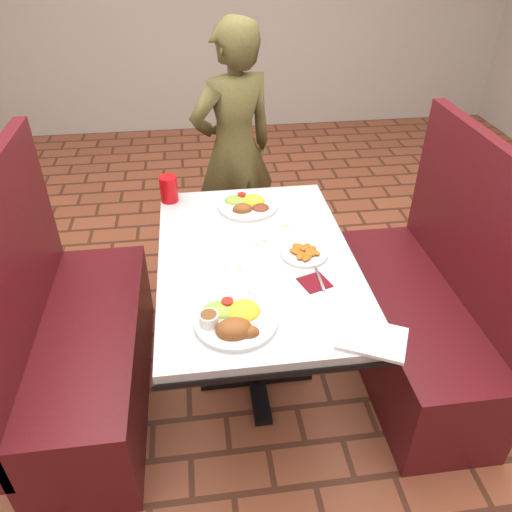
# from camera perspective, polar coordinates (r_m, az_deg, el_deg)

# --- Properties ---
(dining_table) EXTENTS (0.81, 1.21, 0.75)m
(dining_table) POSITION_cam_1_polar(r_m,az_deg,el_deg) (2.11, 0.00, -2.14)
(dining_table) COLOR silver
(dining_table) RESTS_ON ground
(booth_bench_left) EXTENTS (0.47, 1.20, 1.17)m
(booth_bench_left) POSITION_cam_1_polar(r_m,az_deg,el_deg) (2.38, -19.70, -9.79)
(booth_bench_left) COLOR #5D151B
(booth_bench_left) RESTS_ON ground
(booth_bench_right) EXTENTS (0.47, 1.20, 1.17)m
(booth_bench_right) POSITION_cam_1_polar(r_m,az_deg,el_deg) (2.53, 18.37, -6.46)
(booth_bench_right) COLOR #5D151B
(booth_bench_right) RESTS_ON ground
(diner_person) EXTENTS (0.64, 0.55, 1.49)m
(diner_person) POSITION_cam_1_polar(r_m,az_deg,el_deg) (3.01, -2.51, 11.84)
(diner_person) COLOR brown
(diner_person) RESTS_ON ground
(near_dinner_plate) EXTENTS (0.29, 0.29, 0.09)m
(near_dinner_plate) POSITION_cam_1_polar(r_m,az_deg,el_deg) (1.72, -2.54, -6.98)
(near_dinner_plate) COLOR white
(near_dinner_plate) RESTS_ON dining_table
(far_dinner_plate) EXTENTS (0.28, 0.28, 0.07)m
(far_dinner_plate) POSITION_cam_1_polar(r_m,az_deg,el_deg) (2.39, -0.97, 6.12)
(far_dinner_plate) COLOR white
(far_dinner_plate) RESTS_ON dining_table
(plantain_plate) EXTENTS (0.19, 0.19, 0.03)m
(plantain_plate) POSITION_cam_1_polar(r_m,az_deg,el_deg) (2.06, 5.52, 0.37)
(plantain_plate) COLOR white
(plantain_plate) RESTS_ON dining_table
(maroon_napkin) EXTENTS (0.13, 0.13, 0.00)m
(maroon_napkin) POSITION_cam_1_polar(r_m,az_deg,el_deg) (1.92, 6.71, -3.01)
(maroon_napkin) COLOR #5D0D16
(maroon_napkin) RESTS_ON dining_table
(spoon_utensil) EXTENTS (0.01, 0.14, 0.00)m
(spoon_utensil) POSITION_cam_1_polar(r_m,az_deg,el_deg) (1.94, 7.30, -2.60)
(spoon_utensil) COLOR silver
(spoon_utensil) RESTS_ON dining_table
(red_tumbler) EXTENTS (0.09, 0.09, 0.13)m
(red_tumbler) POSITION_cam_1_polar(r_m,az_deg,el_deg) (2.47, -9.94, 7.56)
(red_tumbler) COLOR red
(red_tumbler) RESTS_ON dining_table
(paper_napkin) EXTENTS (0.27, 0.25, 0.01)m
(paper_napkin) POSITION_cam_1_polar(r_m,az_deg,el_deg) (1.72, 13.12, -9.17)
(paper_napkin) COLOR white
(paper_napkin) RESTS_ON dining_table
(knife_utensil) EXTENTS (0.08, 0.15, 0.00)m
(knife_utensil) POSITION_cam_1_polar(r_m,az_deg,el_deg) (1.80, 0.57, -5.48)
(knife_utensil) COLOR silver
(knife_utensil) RESTS_ON dining_table
(fork_utensil) EXTENTS (0.06, 0.16, 0.00)m
(fork_utensil) POSITION_cam_1_polar(r_m,az_deg,el_deg) (1.75, -0.99, -6.82)
(fork_utensil) COLOR silver
(fork_utensil) RESTS_ON dining_table
(lettuce_shreds) EXTENTS (0.28, 0.32, 0.00)m
(lettuce_shreds) POSITION_cam_1_polar(r_m,az_deg,el_deg) (2.11, 0.86, 1.03)
(lettuce_shreds) COLOR #91C24D
(lettuce_shreds) RESTS_ON dining_table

